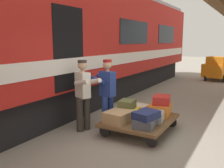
{
  "coord_description": "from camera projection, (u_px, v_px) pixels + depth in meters",
  "views": [
    {
      "loc": [
        -1.65,
        4.68,
        2.15
      ],
      "look_at": [
        1.18,
        -0.23,
        1.15
      ],
      "focal_mm": 39.6,
      "sensor_mm": 36.0,
      "label": 1
    }
  ],
  "objects": [
    {
      "name": "suitcase_orange_carryall",
      "position": [
        160.0,
        110.0,
        6.09
      ],
      "size": [
        0.52,
        0.67,
        0.3
      ],
      "primitive_type": "cube",
      "rotation": [
        0.0,
        0.0,
        0.11
      ],
      "color": "#CC6B23",
      "rests_on": "luggage_cart"
    },
    {
      "name": "suitcase_cream_canvas",
      "position": [
        136.0,
        109.0,
        6.41
      ],
      "size": [
        0.56,
        0.69,
        0.17
      ],
      "primitive_type": "cube",
      "rotation": [
        0.0,
        0.0,
        -0.15
      ],
      "color": "beige",
      "rests_on": "luggage_cart"
    },
    {
      "name": "suitcase_red_plastic",
      "position": [
        162.0,
        100.0,
        6.02
      ],
      "size": [
        0.5,
        0.56,
        0.2
      ],
      "primitive_type": "cube",
      "rotation": [
        0.0,
        0.0,
        0.25
      ],
      "color": "#AD231E",
      "rests_on": "suitcase_orange_carryall"
    },
    {
      "name": "ground_plane",
      "position": [
        155.0,
        144.0,
        5.18
      ],
      "size": [
        60.0,
        60.0,
        0.0
      ],
      "primitive_type": "plane",
      "color": "gray"
    },
    {
      "name": "suitcase_olive_duffel",
      "position": [
        127.0,
        104.0,
        5.97
      ],
      "size": [
        0.39,
        0.48,
        0.21
      ],
      "primitive_type": "cube",
      "rotation": [
        0.0,
        0.0,
        0.12
      ],
      "color": "brown",
      "rests_on": "suitcase_yellow_case"
    },
    {
      "name": "train_car",
      "position": [
        26.0,
        44.0,
        6.65
      ],
      "size": [
        3.02,
        21.42,
        4.0
      ],
      "color": "#B21E19",
      "rests_on": "ground_plane"
    },
    {
      "name": "luggage_cart",
      "position": [
        140.0,
        120.0,
        5.87
      ],
      "size": [
        1.41,
        1.74,
        0.32
      ],
      "color": "brown",
      "rests_on": "ground_plane"
    },
    {
      "name": "suitcase_tan_vintage",
      "position": [
        119.0,
        117.0,
        5.59
      ],
      "size": [
        0.57,
        0.68,
        0.26
      ],
      "primitive_type": "cube",
      "rotation": [
        0.0,
        0.0,
        -0.11
      ],
      "color": "tan",
      "rests_on": "luggage_cart"
    },
    {
      "name": "porter_in_overalls",
      "position": [
        107.0,
        91.0,
        6.01
      ],
      "size": [
        0.71,
        0.51,
        1.7
      ],
      "color": "navy",
      "rests_on": "ground_plane"
    },
    {
      "name": "porter_by_door",
      "position": [
        83.0,
        93.0,
        5.83
      ],
      "size": [
        0.74,
        0.59,
        1.7
      ],
      "color": "#332D28",
      "rests_on": "ground_plane"
    },
    {
      "name": "suitcase_slate_roller",
      "position": [
        145.0,
        123.0,
        5.28
      ],
      "size": [
        0.46,
        0.57,
        0.19
      ],
      "primitive_type": "cube",
      "rotation": [
        0.0,
        0.0,
        0.09
      ],
      "color": "#4C515B",
      "rests_on": "luggage_cart"
    },
    {
      "name": "suitcase_navy_fabric",
      "position": [
        146.0,
        115.0,
        5.24
      ],
      "size": [
        0.51,
        0.61,
        0.16
      ],
      "primitive_type": "cube",
      "rotation": [
        0.0,
        0.0,
        -0.23
      ],
      "color": "navy",
      "rests_on": "suitcase_slate_roller"
    },
    {
      "name": "suitcase_yellow_case",
      "position": [
        128.0,
        113.0,
        6.0
      ],
      "size": [
        0.54,
        0.58,
        0.2
      ],
      "primitive_type": "cube",
      "rotation": [
        0.0,
        0.0,
        0.12
      ],
      "color": "gold",
      "rests_on": "luggage_cart"
    },
    {
      "name": "suitcase_gray_aluminum",
      "position": [
        153.0,
        116.0,
        5.69
      ],
      "size": [
        0.54,
        0.52,
        0.24
      ],
      "primitive_type": "cube",
      "rotation": [
        0.0,
        0.0,
        0.15
      ],
      "color": "#9EA0A5",
      "rests_on": "luggage_cart"
    },
    {
      "name": "baggage_tug",
      "position": [
        216.0,
        69.0,
        13.53
      ],
      "size": [
        1.38,
        1.87,
        1.3
      ],
      "color": "orange",
      "rests_on": "ground_plane"
    }
  ]
}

